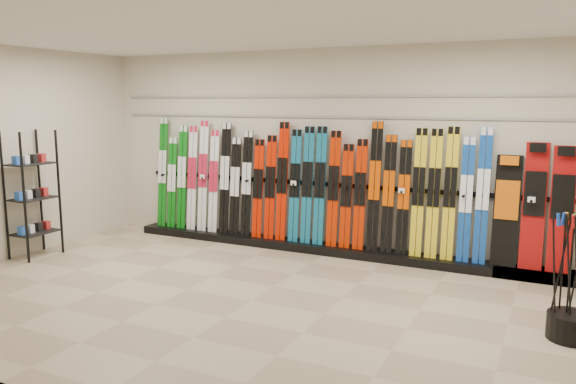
% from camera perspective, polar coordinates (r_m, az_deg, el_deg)
% --- Properties ---
extents(floor, '(8.00, 8.00, 0.00)m').
position_cam_1_polar(floor, '(6.46, -3.74, -10.98)').
color(floor, '#9D896C').
rests_on(floor, ground).
extents(back_wall, '(8.00, 0.00, 8.00)m').
position_cam_1_polar(back_wall, '(8.36, 4.69, 4.17)').
color(back_wall, beige).
rests_on(back_wall, floor).
extents(left_wall, '(0.00, 5.00, 5.00)m').
position_cam_1_polar(left_wall, '(8.81, -27.14, 3.44)').
color(left_wall, beige).
rests_on(left_wall, floor).
extents(ceiling, '(8.00, 8.00, 0.00)m').
position_cam_1_polar(ceiling, '(6.12, -4.04, 16.43)').
color(ceiling, silver).
rests_on(ceiling, back_wall).
extents(ski_rack_base, '(8.00, 0.40, 0.12)m').
position_cam_1_polar(ski_rack_base, '(8.33, 5.45, -5.93)').
color(ski_rack_base, black).
rests_on(ski_rack_base, floor).
extents(skis, '(5.37, 0.19, 1.84)m').
position_cam_1_polar(skis, '(8.42, 1.37, 0.57)').
color(skis, '#0B6511').
rests_on(skis, ski_rack_base).
extents(snowboards, '(0.94, 0.25, 1.60)m').
position_cam_1_polar(snowboards, '(7.74, 23.66, -1.58)').
color(snowboards, black).
rests_on(snowboards, ski_rack_base).
extents(accessory_rack, '(0.40, 0.60, 1.82)m').
position_cam_1_polar(accessory_rack, '(8.84, -24.53, -0.21)').
color(accessory_rack, black).
rests_on(accessory_rack, floor).
extents(pole_bin, '(0.44, 0.44, 0.25)m').
position_cam_1_polar(pole_bin, '(6.06, 26.80, -12.11)').
color(pole_bin, black).
rests_on(pole_bin, floor).
extents(ski_poles, '(0.42, 0.33, 1.18)m').
position_cam_1_polar(ski_poles, '(5.93, 26.83, -7.64)').
color(ski_poles, black).
rests_on(ski_poles, pole_bin).
extents(slatwall_rail_0, '(7.60, 0.02, 0.03)m').
position_cam_1_polar(slatwall_rail_0, '(8.31, 4.68, 7.59)').
color(slatwall_rail_0, gray).
rests_on(slatwall_rail_0, back_wall).
extents(slatwall_rail_1, '(7.60, 0.02, 0.03)m').
position_cam_1_polar(slatwall_rail_1, '(8.31, 4.71, 9.66)').
color(slatwall_rail_1, gray).
rests_on(slatwall_rail_1, back_wall).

